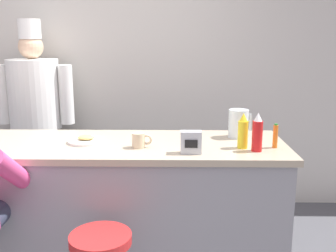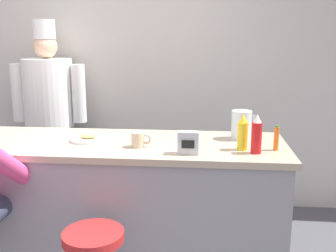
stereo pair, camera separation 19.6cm
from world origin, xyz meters
name	(u,v)px [view 2 (the right image)]	position (x,y,z in m)	size (l,w,h in m)	color
wall_back	(119,72)	(0.00, 1.81, 1.35)	(10.00, 0.06, 2.70)	beige
diner_counter	(76,212)	(0.00, 0.36, 0.51)	(2.79, 0.73, 1.02)	gray
ketchup_bottle_red	(257,135)	(1.17, 0.19, 1.13)	(0.06, 0.06, 0.23)	red
mustard_bottle_yellow	(243,133)	(1.10, 0.25, 1.12)	(0.06, 0.06, 0.22)	yellow
hot_sauce_bottle_orange	(276,138)	(1.30, 0.26, 1.09)	(0.03, 0.03, 0.15)	orange
water_pitcher_clear	(241,125)	(1.11, 0.52, 1.11)	(0.15, 0.13, 0.19)	silver
breakfast_plate	(88,139)	(0.11, 0.37, 1.03)	(0.24, 0.24, 0.05)	white
coffee_mug_tan	(138,140)	(0.46, 0.25, 1.07)	(0.13, 0.08, 0.09)	beige
napkin_dispenser_chrome	(188,143)	(0.78, 0.13, 1.09)	(0.12, 0.07, 0.13)	silver
cook_in_whites_near	(49,109)	(-0.62, 1.51, 1.02)	(0.72, 0.46, 1.85)	#232328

